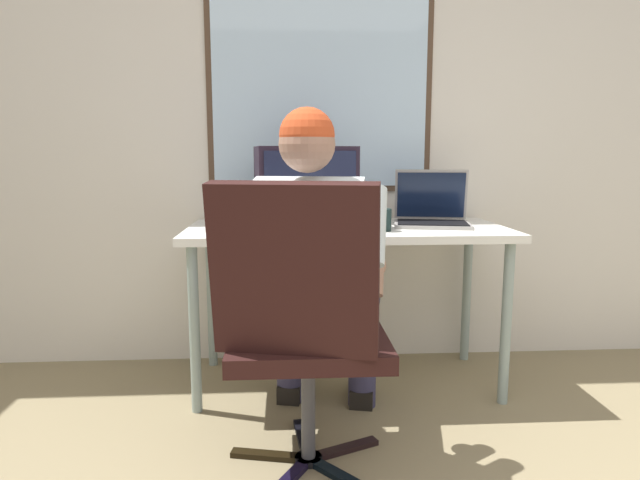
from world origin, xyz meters
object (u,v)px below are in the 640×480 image
object	(u,v)px
crt_monitor	(306,181)
coffee_mug	(381,220)
wine_glass	(236,208)
laptop	(431,210)
desk_speaker	(235,207)
person_seated	(314,274)
office_chair	(302,316)
desk	(347,242)

from	to	relation	value
crt_monitor	coffee_mug	world-z (taller)	crt_monitor
wine_glass	coffee_mug	bearing A→B (deg)	0.92
laptop	coffee_mug	distance (m)	0.35
desk_speaker	coffee_mug	distance (m)	0.70
wine_glass	desk_speaker	bearing A→B (deg)	96.25
crt_monitor	coffee_mug	xyz separation A→B (m)	(0.32, -0.18, -0.16)
coffee_mug	crt_monitor	bearing A→B (deg)	151.34
person_seated	coffee_mug	bearing A→B (deg)	50.39
wine_glass	desk_speaker	world-z (taller)	desk_speaker
office_chair	desk	bearing A→B (deg)	73.81
wine_glass	coffee_mug	distance (m)	0.63
crt_monitor	wine_glass	bearing A→B (deg)	-148.27
office_chair	crt_monitor	distance (m)	0.92
desk	person_seated	distance (m)	0.56
desk	crt_monitor	size ratio (longest dim) A/B	3.04
person_seated	laptop	world-z (taller)	person_seated
desk	laptop	world-z (taller)	laptop
person_seated	office_chair	bearing A→B (deg)	-100.94
crt_monitor	wine_glass	world-z (taller)	crt_monitor
desk	laptop	xyz separation A→B (m)	(0.41, 0.06, 0.14)
desk_speaker	coffee_mug	world-z (taller)	desk_speaker
desk	laptop	distance (m)	0.44
desk	crt_monitor	xyz separation A→B (m)	(-0.19, 0.03, 0.28)
desk	crt_monitor	distance (m)	0.34
office_chair	desk_speaker	xyz separation A→B (m)	(-0.29, 0.90, 0.27)
laptop	desk_speaker	distance (m)	0.93
laptop	person_seated	bearing A→B (deg)	-135.19
person_seated	wine_glass	world-z (taller)	person_seated
laptop	wine_glass	world-z (taller)	laptop
desk	wine_glass	world-z (taller)	wine_glass
laptop	wine_glass	xyz separation A→B (m)	(-0.90, -0.22, 0.04)
coffee_mug	person_seated	bearing A→B (deg)	-129.61
desk	desk_speaker	size ratio (longest dim) A/B	8.78
laptop	wine_glass	size ratio (longest dim) A/B	2.82
office_chair	coffee_mug	bearing A→B (deg)	60.71
desk_speaker	person_seated	bearing A→B (deg)	-61.41
office_chair	desk_speaker	world-z (taller)	office_chair
desk	wine_glass	xyz separation A→B (m)	(-0.49, -0.16, 0.18)
desk	office_chair	world-z (taller)	office_chair
person_seated	coffee_mug	xyz separation A→B (m)	(0.31, 0.38, 0.15)
office_chair	person_seated	size ratio (longest dim) A/B	0.81
laptop	wine_glass	bearing A→B (deg)	-166.43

